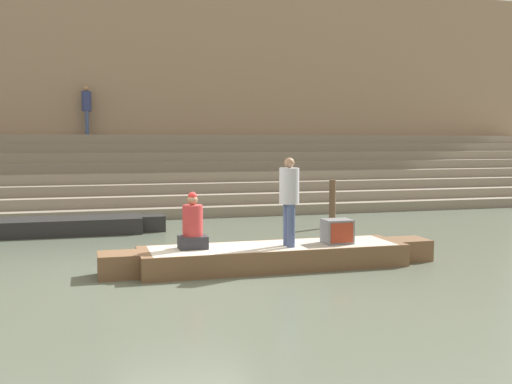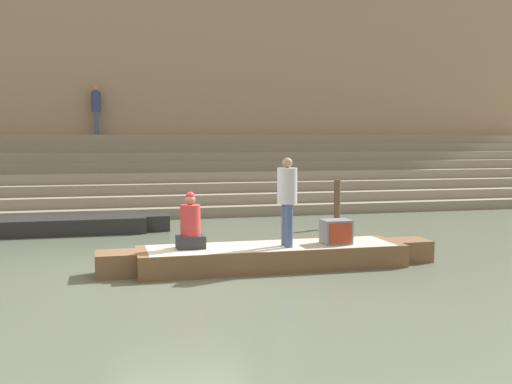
{
  "view_description": "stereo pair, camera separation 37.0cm",
  "coord_description": "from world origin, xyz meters",
  "views": [
    {
      "loc": [
        -1.64,
        -10.5,
        2.35
      ],
      "look_at": [
        1.66,
        1.2,
        1.31
      ],
      "focal_mm": 42.0,
      "sensor_mm": 36.0,
      "label": 1
    },
    {
      "loc": [
        -1.29,
        -10.6,
        2.35
      ],
      "look_at": [
        1.66,
        1.2,
        1.31
      ],
      "focal_mm": 42.0,
      "sensor_mm": 36.0,
      "label": 2
    }
  ],
  "objects": [
    {
      "name": "moored_boat_shore",
      "position": [
        -2.53,
        5.25,
        0.22
      ],
      "size": [
        5.62,
        1.25,
        0.41
      ],
      "rotation": [
        0.0,
        0.0,
        -0.08
      ],
      "color": "black",
      "rests_on": "ground"
    },
    {
      "name": "ground_plane",
      "position": [
        0.0,
        0.0,
        0.0
      ],
      "size": [
        120.0,
        120.0,
        0.0
      ],
      "primitive_type": "plane",
      "color": "#566051"
    },
    {
      "name": "person_rowing",
      "position": [
        0.16,
        0.08,
        0.82
      ],
      "size": [
        0.51,
        0.4,
        1.03
      ],
      "rotation": [
        0.0,
        0.0,
        -0.0
      ],
      "color": "#28282D",
      "rests_on": "rowboat_main"
    },
    {
      "name": "person_on_steps",
      "position": [
        -1.62,
        12.08,
        3.6
      ],
      "size": [
        0.34,
        0.34,
        1.76
      ],
      "rotation": [
        0.0,
        0.0,
        4.5
      ],
      "color": "#3D4C75",
      "rests_on": "ghat_steps"
    },
    {
      "name": "ghat_steps",
      "position": [
        0.0,
        10.61,
        0.91
      ],
      "size": [
        36.0,
        5.04,
        2.58
      ],
      "color": "gray",
      "rests_on": "ground"
    },
    {
      "name": "back_wall",
      "position": [
        0.0,
        12.99,
        4.22
      ],
      "size": [
        34.2,
        1.28,
        8.5
      ],
      "color": "#937A60",
      "rests_on": "ground"
    },
    {
      "name": "rowboat_main",
      "position": [
        1.66,
        -0.0,
        0.22
      ],
      "size": [
        6.35,
        1.39,
        0.41
      ],
      "rotation": [
        0.0,
        0.0,
        -0.02
      ],
      "color": "brown",
      "rests_on": "ground"
    },
    {
      "name": "mooring_post",
      "position": [
        4.75,
        4.49,
        0.65
      ],
      "size": [
        0.18,
        0.18,
        1.31
      ],
      "primitive_type": "cylinder",
      "color": "brown",
      "rests_on": "ground"
    },
    {
      "name": "person_standing",
      "position": [
        1.91,
        -0.16,
        1.35
      ],
      "size": [
        0.37,
        0.37,
        1.64
      ],
      "rotation": [
        0.0,
        0.0,
        0.01
      ],
      "color": "#3D4C75",
      "rests_on": "rowboat_main"
    },
    {
      "name": "tv_set",
      "position": [
        2.9,
        -0.09,
        0.64
      ],
      "size": [
        0.53,
        0.45,
        0.46
      ],
      "rotation": [
        0.0,
        0.0,
        -0.14
      ],
      "color": "slate",
      "rests_on": "rowboat_main"
    }
  ]
}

